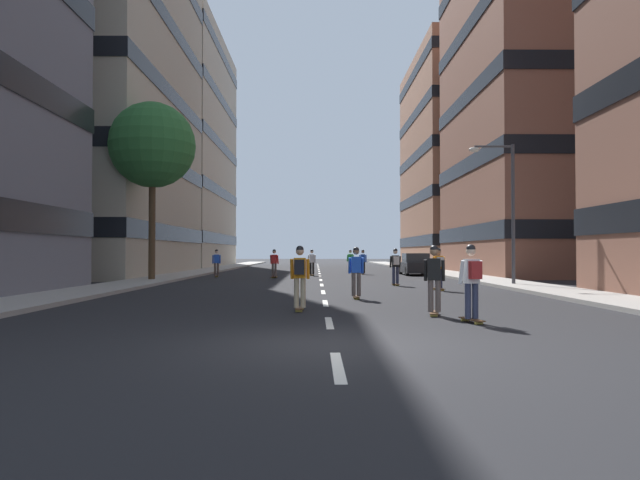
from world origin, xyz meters
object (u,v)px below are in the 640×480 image
object	(u,v)px
skater_7	(350,260)
skater_8	(363,261)
streetlamp_right	(505,198)
parked_car_near	(415,265)
street_tree_near	(152,146)
skater_3	(274,262)
skater_0	(300,274)
skater_6	(472,278)
skater_9	(312,261)
skater_4	(356,270)
skater_2	(434,276)
skater_5	(439,266)
skater_1	(396,264)
skater_10	(216,262)

from	to	relation	value
skater_7	skater_8	distance (m)	3.74
streetlamp_right	parked_car_near	bearing A→B (deg)	97.90
parked_car_near	streetlamp_right	world-z (taller)	streetlamp_right
street_tree_near	streetlamp_right	size ratio (longest dim) A/B	1.48
skater_3	skater_0	bearing A→B (deg)	-83.96
skater_3	skater_6	xyz separation A→B (m)	(6.09, -22.71, 0.03)
streetlamp_right	skater_9	xyz separation A→B (m)	(-9.09, 12.32, -3.15)
skater_7	skater_6	bearing A→B (deg)	-88.59
skater_4	skater_7	xyz separation A→B (m)	(1.35, 25.47, 0.00)
parked_car_near	skater_4	xyz separation A→B (m)	(-5.58, -20.57, 0.29)
parked_car_near	skater_8	distance (m)	3.77
skater_4	skater_2	bearing A→B (deg)	-72.92
skater_0	skater_7	xyz separation A→B (m)	(3.17, 29.55, -0.03)
skater_5	parked_car_near	bearing A→B (deg)	83.59
streetlamp_right	skater_6	bearing A→B (deg)	-111.11
skater_1	skater_4	size ratio (longest dim) A/B	1.00
parked_car_near	skater_2	xyz separation A→B (m)	(-3.98, -25.79, 0.29)
skater_3	skater_6	world-z (taller)	same
streetlamp_right	skater_7	world-z (taller)	streetlamp_right
skater_10	skater_8	bearing A→B (deg)	24.30
skater_6	skater_9	bearing A→B (deg)	98.23
skater_6	skater_7	bearing A→B (deg)	91.41
skater_1	skater_2	world-z (taller)	same
streetlamp_right	skater_2	xyz separation A→B (m)	(-5.86, -12.26, -3.15)
skater_5	skater_9	size ratio (longest dim) A/B	1.00
streetlamp_right	skater_7	distance (m)	19.67
skater_1	skater_7	xyz separation A→B (m)	(-1.08, 17.71, -0.03)
skater_3	skater_7	size ratio (longest dim) A/B	1.00
skater_8	skater_9	distance (m)	4.39
skater_6	skater_2	bearing A→B (deg)	109.45
skater_5	skater_9	bearing A→B (deg)	109.64
skater_3	skater_10	xyz separation A→B (m)	(-3.80, 1.41, 0.00)
skater_2	skater_3	bearing A→B (deg)	104.68
skater_2	skater_4	size ratio (longest dim) A/B	1.00
skater_7	skater_2	bearing A→B (deg)	-89.52
skater_5	skater_7	xyz separation A→B (m)	(-2.40, 21.20, -0.03)
skater_0	skater_1	bearing A→B (deg)	70.23
parked_car_near	skater_2	distance (m)	26.09
skater_2	skater_9	world-z (taller)	same
skater_1	skater_8	world-z (taller)	same
skater_0	skater_4	size ratio (longest dim) A/B	1.00
skater_1	skater_7	world-z (taller)	same
skater_8	skater_9	xyz separation A→B (m)	(-3.66, -2.44, 0.00)
parked_car_near	skater_10	distance (m)	13.71
streetlamp_right	skater_6	xyz separation A→B (m)	(-5.32, -13.78, -3.12)
skater_0	skater_3	xyz separation A→B (m)	(-2.12, 20.04, -0.03)
skater_0	skater_2	size ratio (longest dim) A/B	1.00
parked_car_near	skater_9	world-z (taller)	skater_9
skater_8	skater_10	size ratio (longest dim) A/B	1.00
skater_3	skater_7	bearing A→B (deg)	60.89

